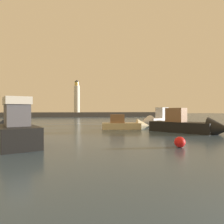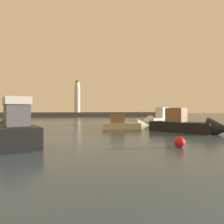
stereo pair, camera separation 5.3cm
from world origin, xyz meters
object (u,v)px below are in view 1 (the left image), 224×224
motorboat_0 (156,120)px  motorboat_1 (14,129)px  mooring_buoy (180,142)px  motorboat_2 (128,125)px  lighthouse (77,97)px  motorboat_3 (191,125)px

motorboat_0 → motorboat_1: motorboat_1 is taller
motorboat_1 → mooring_buoy: (11.21, -4.27, -0.67)m
motorboat_0 → mooring_buoy: size_ratio=9.98×
motorboat_2 → mooring_buoy: motorboat_2 is taller
lighthouse → mooring_buoy: (4.82, -63.03, -6.98)m
lighthouse → motorboat_2: (5.15, -49.90, -6.78)m
motorboat_0 → motorboat_1: bearing=-142.3°
motorboat_2 → motorboat_0: bearing=38.0°
motorboat_2 → motorboat_3: motorboat_3 is taller
motorboat_2 → lighthouse: bearing=95.9°
lighthouse → mooring_buoy: lighthouse is taller
motorboat_1 → motorboat_3: size_ratio=1.05×
motorboat_2 → mooring_buoy: 13.14m
motorboat_0 → motorboat_2: bearing=-142.0°
motorboat_3 → motorboat_0: bearing=87.4°
motorboat_2 → motorboat_3: size_ratio=0.80×
lighthouse → motorboat_3: (10.63, -55.40, -6.55)m
motorboat_0 → motorboat_2: size_ratio=1.11×
motorboat_3 → mooring_buoy: size_ratio=11.27×
motorboat_2 → mooring_buoy: (-0.32, -13.13, -0.21)m
motorboat_2 → motorboat_3: 7.77m
lighthouse → motorboat_3: 56.79m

